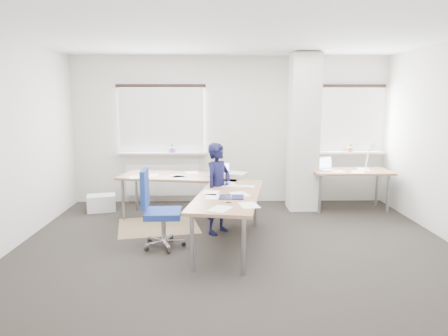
{
  "coord_description": "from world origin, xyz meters",
  "views": [
    {
      "loc": [
        -0.27,
        -5.18,
        1.98
      ],
      "look_at": [
        -0.15,
        0.9,
        0.94
      ],
      "focal_mm": 32.0,
      "sensor_mm": 36.0,
      "label": 1
    }
  ],
  "objects_px": {
    "person": "(218,189)",
    "desk_side": "(350,173)",
    "task_chair": "(160,226)",
    "desk_main": "(205,186)"
  },
  "relations": [
    {
      "from": "person",
      "to": "desk_side",
      "type": "bearing_deg",
      "value": -24.18
    },
    {
      "from": "desk_side",
      "to": "person",
      "type": "relative_size",
      "value": 1.03
    },
    {
      "from": "person",
      "to": "task_chair",
      "type": "bearing_deg",
      "value": 165.06
    },
    {
      "from": "person",
      "to": "desk_main",
      "type": "bearing_deg",
      "value": 93.28
    },
    {
      "from": "desk_side",
      "to": "task_chair",
      "type": "distance_m",
      "value": 3.69
    },
    {
      "from": "desk_main",
      "to": "person",
      "type": "xyz_separation_m",
      "value": [
        0.2,
        -0.14,
        -0.01
      ]
    },
    {
      "from": "desk_main",
      "to": "person",
      "type": "distance_m",
      "value": 0.24
    },
    {
      "from": "task_chair",
      "to": "desk_main",
      "type": "bearing_deg",
      "value": 49.14
    },
    {
      "from": "desk_main",
      "to": "person",
      "type": "relative_size",
      "value": 2.19
    },
    {
      "from": "task_chair",
      "to": "desk_side",
      "type": "bearing_deg",
      "value": 28.19
    }
  ]
}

